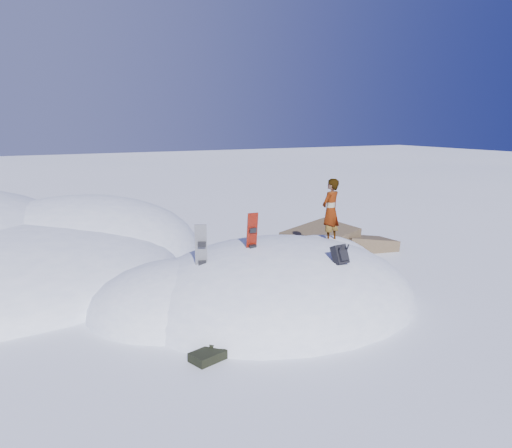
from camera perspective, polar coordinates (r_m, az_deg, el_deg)
name	(u,v)px	position (r m, az deg, el deg)	size (l,w,h in m)	color
ground	(277,301)	(12.33, 2.40, -8.74)	(120.00, 120.00, 0.00)	white
snow_mound	(266,299)	(12.44, 1.15, -8.53)	(8.00, 6.00, 3.00)	white
rock_outcrop	(329,253)	(16.67, 8.40, -3.34)	(4.68, 4.41, 1.68)	brown
snowboard_red	(252,240)	(11.43, -0.48, -1.90)	(0.26, 0.22, 1.34)	#B31A09
snowboard_dark	(201,256)	(11.03, -6.25, -3.61)	(0.28, 0.22, 1.42)	black
backpack	(340,255)	(11.06, 9.61, -3.49)	(0.32, 0.41, 0.50)	black
gear_pile	(209,354)	(9.50, -5.35, -14.58)	(0.82, 0.64, 0.21)	black
person	(331,211)	(13.22, 8.53, 1.53)	(0.62, 0.40, 1.69)	slate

